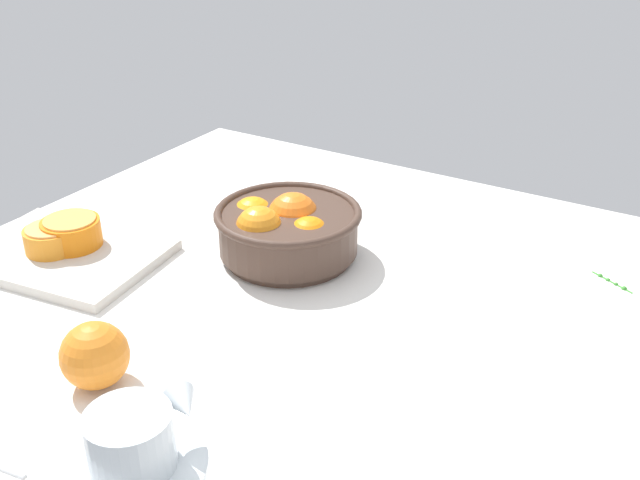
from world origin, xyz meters
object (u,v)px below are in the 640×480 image
cutting_board (64,255)px  orange_half_1 (72,232)px  loose_orange_0 (95,355)px  orange_half_0 (51,239)px  fruit_bowl (286,229)px

cutting_board → orange_half_1: 3.62cm
cutting_board → loose_orange_0: 32.40cm
orange_half_0 → loose_orange_0: (27.88, -17.87, 0.46)cm
fruit_bowl → cutting_board: fruit_bowl is taller
fruit_bowl → cutting_board: 33.69cm
orange_half_0 → orange_half_1: 3.06cm
orange_half_0 → orange_half_1: size_ratio=0.89×
fruit_bowl → orange_half_0: fruit_bowl is taller
cutting_board → loose_orange_0: size_ratio=3.63×
cutting_board → orange_half_0: bearing=-157.8°
cutting_board → orange_half_0: 3.09cm
cutting_board → loose_orange_0: (26.45, -18.46, 3.13)cm
orange_half_0 → orange_half_1: (1.48, 2.66, 0.30)cm
cutting_board → fruit_bowl: bearing=33.0°
cutting_board → orange_half_1: size_ratio=3.25×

